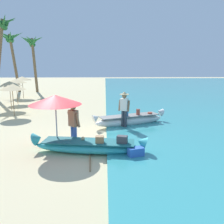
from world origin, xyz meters
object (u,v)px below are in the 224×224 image
object	(u,v)px
boat_cyan_foreground	(89,146)
palm_tree_tall_inland	(11,44)
person_vendor_hatted	(124,107)
palm_tree_mid_cluster	(1,32)
palm_tree_leaning_seaward	(33,46)
paddle	(90,158)
boat_white_midground	(130,120)
patio_umbrella_large	(55,100)
person_tourist_customer	(74,123)
cooler_box	(136,153)

from	to	relation	value
boat_cyan_foreground	palm_tree_tall_inland	bearing A→B (deg)	117.15
person_vendor_hatted	palm_tree_mid_cluster	world-z (taller)	palm_tree_mid_cluster
palm_tree_leaning_seaward	paddle	xyz separation A→B (m)	(6.94, -18.26, -4.71)
boat_white_midground	palm_tree_leaning_seaward	bearing A→B (deg)	121.81
person_vendor_hatted	patio_umbrella_large	world-z (taller)	patio_umbrella_large
boat_cyan_foreground	person_tourist_customer	size ratio (longest dim) A/B	2.54
boat_cyan_foreground	cooler_box	bearing A→B (deg)	-18.79
person_tourist_customer	patio_umbrella_large	size ratio (longest dim) A/B	0.81
boat_white_midground	person_vendor_hatted	distance (m)	0.99
cooler_box	paddle	world-z (taller)	cooler_box
palm_tree_mid_cluster	paddle	xyz separation A→B (m)	(7.98, -13.26, -5.58)
boat_cyan_foreground	person_vendor_hatted	distance (m)	3.54
person_vendor_hatted	palm_tree_tall_inland	bearing A→B (deg)	125.87
boat_white_midground	cooler_box	bearing A→B (deg)	-93.00
patio_umbrella_large	palm_tree_mid_cluster	xyz separation A→B (m)	(-6.69, 12.19, 3.76)
person_vendor_hatted	cooler_box	xyz separation A→B (m)	(0.11, -3.66, -0.87)
person_vendor_hatted	palm_tree_tall_inland	distance (m)	18.57
palm_tree_leaning_seaward	paddle	size ratio (longest dim) A/B	3.80
palm_tree_mid_cluster	palm_tree_tall_inland	bearing A→B (deg)	103.35
patio_umbrella_large	palm_tree_mid_cluster	world-z (taller)	palm_tree_mid_cluster
person_tourist_customer	cooler_box	world-z (taller)	person_tourist_customer
person_tourist_customer	palm_tree_mid_cluster	world-z (taller)	palm_tree_mid_cluster
boat_cyan_foreground	palm_tree_leaning_seaward	xyz separation A→B (m)	(-6.87, 17.69, 4.48)
palm_tree_tall_inland	palm_tree_leaning_seaward	size ratio (longest dim) A/B	1.08
patio_umbrella_large	palm_tree_leaning_seaward	xyz separation A→B (m)	(-5.64, 17.20, 2.88)
person_vendor_hatted	person_tourist_customer	distance (m)	3.21
person_vendor_hatted	patio_umbrella_large	xyz separation A→B (m)	(-2.73, -2.61, 0.79)
boat_cyan_foreground	patio_umbrella_large	distance (m)	2.08
boat_white_midground	palm_tree_leaning_seaward	size ratio (longest dim) A/B	0.66
boat_cyan_foreground	palm_tree_tall_inland	xyz separation A→B (m)	(-9.14, 17.82, 4.74)
palm_tree_mid_cluster	patio_umbrella_large	bearing A→B (deg)	-61.26
boat_cyan_foreground	paddle	world-z (taller)	boat_cyan_foreground
boat_white_midground	person_tourist_customer	distance (m)	3.90
person_vendor_hatted	person_tourist_customer	bearing A→B (deg)	-131.37
patio_umbrella_large	boat_white_midground	bearing A→B (deg)	45.99
boat_cyan_foreground	cooler_box	xyz separation A→B (m)	(1.61, -0.55, -0.07)
boat_white_midground	patio_umbrella_large	world-z (taller)	patio_umbrella_large
boat_white_midground	paddle	world-z (taller)	boat_white_midground
person_tourist_customer	palm_tree_tall_inland	xyz separation A→B (m)	(-8.51, 17.12, 4.06)
person_vendor_hatted	palm_tree_leaning_seaward	bearing A→B (deg)	119.86
patio_umbrella_large	palm_tree_tall_inland	bearing A→B (deg)	114.53
boat_cyan_foreground	palm_tree_mid_cluster	world-z (taller)	palm_tree_mid_cluster
palm_tree_leaning_seaward	paddle	distance (m)	20.09
boat_white_midground	palm_tree_mid_cluster	bearing A→B (deg)	137.21
boat_cyan_foreground	boat_white_midground	bearing A→B (deg)	63.51
boat_cyan_foreground	cooler_box	size ratio (longest dim) A/B	7.90
cooler_box	boat_cyan_foreground	bearing A→B (deg)	143.98
palm_tree_leaning_seaward	palm_tree_mid_cluster	bearing A→B (deg)	-101.83
palm_tree_leaning_seaward	palm_tree_mid_cluster	world-z (taller)	palm_tree_mid_cluster
person_vendor_hatted	patio_umbrella_large	distance (m)	3.86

